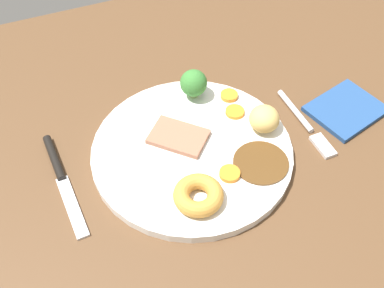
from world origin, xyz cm
name	(u,v)px	position (x,y,z in cm)	size (l,w,h in cm)	color
dining_table	(196,151)	(0.00, 0.00, 1.80)	(120.00, 84.00, 3.60)	brown
dinner_plate	(192,152)	(1.31, 1.78, 4.30)	(29.34, 29.34, 1.40)	white
gravy_pool	(261,163)	(-6.66, 8.02, 5.15)	(7.91, 7.91, 0.30)	#563819
meat_slice_main	(178,137)	(2.44, -0.79, 5.40)	(8.17, 5.56, 0.80)	#9E664C
yorkshire_pudding	(198,195)	(3.94, 10.39, 6.11)	(6.73, 6.73, 2.22)	#C68938
roast_potato_left	(264,119)	(-10.13, 2.03, 6.95)	(4.50, 4.67, 3.89)	#D8B260
carrot_coin_front	(230,174)	(-1.67, 8.23, 5.34)	(2.92, 2.92, 0.67)	orange
carrot_coin_back	(235,112)	(-7.56, -2.36, 5.28)	(2.95, 2.95, 0.55)	orange
carrot_coin_side	(229,95)	(-8.27, -5.96, 5.33)	(2.78, 2.78, 0.66)	orange
broccoli_floret	(194,83)	(-3.12, -8.37, 7.70)	(4.28, 4.28, 4.89)	#8CB766
fork	(305,124)	(-17.20, 3.02, 3.99)	(2.10, 15.28, 0.90)	silver
knife	(60,175)	(20.07, -1.50, 4.05)	(2.50, 18.55, 1.20)	black
folded_napkin	(346,110)	(-24.77, 2.79, 4.00)	(11.00, 9.00, 0.80)	navy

